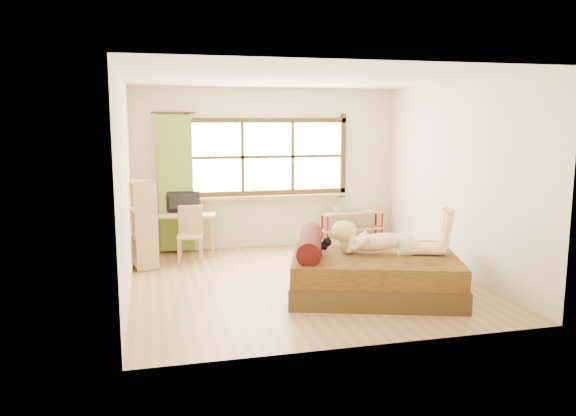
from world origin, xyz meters
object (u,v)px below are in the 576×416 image
object	(u,v)px
bed	(369,271)
desk	(181,219)
kitten	(317,245)
chair	(190,230)
pipe_shelf	(353,220)
bookshelf	(143,223)
woman	(387,229)

from	to	relation	value
bed	desk	bearing A→B (deg)	147.61
kitten	chair	size ratio (longest dim) A/B	0.36
bed	chair	size ratio (longest dim) A/B	2.90
pipe_shelf	bookshelf	xyz separation A→B (m)	(-3.58, -0.74, 0.24)
woman	chair	xyz separation A→B (m)	(-2.27, 2.30, -0.35)
kitten	desk	bearing A→B (deg)	138.59
bed	bookshelf	bearing A→B (deg)	162.05
woman	chair	distance (m)	3.25
woman	kitten	xyz separation A→B (m)	(-0.87, 0.15, -0.18)
kitten	bed	bearing A→B (deg)	10.59
desk	pipe_shelf	xyz separation A→B (m)	(2.98, 0.12, -0.16)
woman	chair	world-z (taller)	woman
kitten	bookshelf	distance (m)	2.84
woman	pipe_shelf	world-z (taller)	woman
bed	bookshelf	world-z (taller)	bookshelf
desk	pipe_shelf	bearing A→B (deg)	11.03
chair	pipe_shelf	xyz separation A→B (m)	(2.87, 0.49, -0.05)
kitten	pipe_shelf	world-z (taller)	kitten
woman	kitten	world-z (taller)	woman
chair	bookshelf	xyz separation A→B (m)	(-0.71, -0.24, 0.19)
chair	pipe_shelf	distance (m)	2.91
woman	desk	bearing A→B (deg)	149.38
bed	woman	xyz separation A→B (m)	(0.20, -0.07, 0.54)
bed	bookshelf	xyz separation A→B (m)	(-2.77, 1.99, 0.38)
chair	pipe_shelf	world-z (taller)	chair
pipe_shelf	bookshelf	size ratio (longest dim) A/B	0.91
desk	kitten	bearing A→B (deg)	-50.47
pipe_shelf	chair	bearing A→B (deg)	-176.56
desk	bookshelf	distance (m)	0.86
bed	chair	xyz separation A→B (m)	(-2.07, 2.24, 0.19)
pipe_shelf	bookshelf	world-z (taller)	bookshelf
bed	kitten	world-z (taller)	bed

